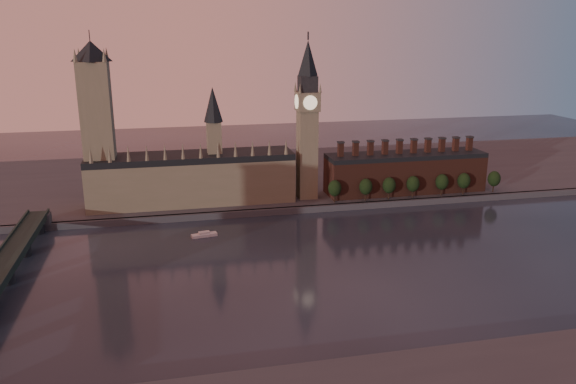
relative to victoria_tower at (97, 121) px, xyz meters
name	(u,v)px	position (x,y,z in m)	size (l,w,h in m)	color
ground	(342,269)	(120.00, -115.00, -59.09)	(900.00, 900.00, 0.00)	black
north_bank	(273,176)	(120.00, 63.04, -57.09)	(900.00, 182.00, 4.00)	#404145
palace_of_westminster	(193,176)	(55.59, -0.09, -37.46)	(130.00, 30.30, 74.00)	#766B53
victoria_tower	(97,121)	(0.00, 0.00, 0.00)	(24.00, 24.00, 108.00)	#766B53
big_ben	(307,119)	(130.00, -5.00, -2.26)	(15.00, 15.00, 107.00)	#766B53
chimney_block	(405,172)	(200.00, -5.00, -41.27)	(110.00, 25.00, 37.00)	#4D281D
embankment_tree_0	(335,188)	(144.84, -20.23, -45.62)	(8.60, 8.60, 14.88)	black
embankment_tree_1	(366,187)	(165.80, -20.93, -45.62)	(8.60, 8.60, 14.88)	black
embankment_tree_2	(389,185)	(182.05, -20.91, -45.62)	(8.60, 8.60, 14.88)	black
embankment_tree_3	(413,184)	(199.00, -20.83, -45.62)	(8.60, 8.60, 14.88)	black
embankment_tree_4	(442,182)	(220.28, -20.24, -45.62)	(8.60, 8.60, 14.88)	black
embankment_tree_5	(464,181)	(236.24, -20.67, -45.62)	(8.60, 8.60, 14.88)	black
embankment_tree_6	(494,179)	(259.42, -20.05, -45.62)	(8.60, 8.60, 14.88)	black
river_boat	(204,235)	(57.96, -55.44, -57.99)	(14.77, 6.56, 2.85)	silver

